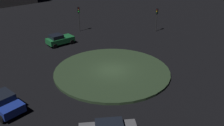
# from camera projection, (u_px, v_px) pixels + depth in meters

# --- Properties ---
(ground_plane) EXTENTS (120.12, 120.12, 0.00)m
(ground_plane) POSITION_uv_depth(u_px,v_px,m) (112.00, 72.00, 27.00)
(ground_plane) COLOR black
(roundabout_island) EXTENTS (12.97, 12.97, 0.26)m
(roundabout_island) POSITION_uv_depth(u_px,v_px,m) (112.00, 71.00, 26.94)
(roundabout_island) COLOR #2D4228
(roundabout_island) RESTS_ON ground_plane
(car_green) EXTENTS (4.03, 4.03, 1.61)m
(car_green) POSITION_uv_depth(u_px,v_px,m) (59.00, 39.00, 34.58)
(car_green) COLOR #1E7238
(car_green) RESTS_ON ground_plane
(car_blue) EXTENTS (4.23, 3.77, 1.58)m
(car_blue) POSITION_uv_depth(u_px,v_px,m) (3.00, 102.00, 20.14)
(car_blue) COLOR #1E38A5
(car_blue) RESTS_ON ground_plane
(traffic_light_southeast) EXTENTS (0.37, 0.39, 4.12)m
(traffic_light_southeast) POSITION_uv_depth(u_px,v_px,m) (79.00, 14.00, 39.58)
(traffic_light_southeast) COLOR #2D2D2D
(traffic_light_southeast) RESTS_ON ground_plane
(traffic_light_south) EXTENTS (0.36, 0.39, 3.91)m
(traffic_light_south) POSITION_uv_depth(u_px,v_px,m) (157.00, 15.00, 39.53)
(traffic_light_south) COLOR #2D2D2D
(traffic_light_south) RESTS_ON ground_plane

